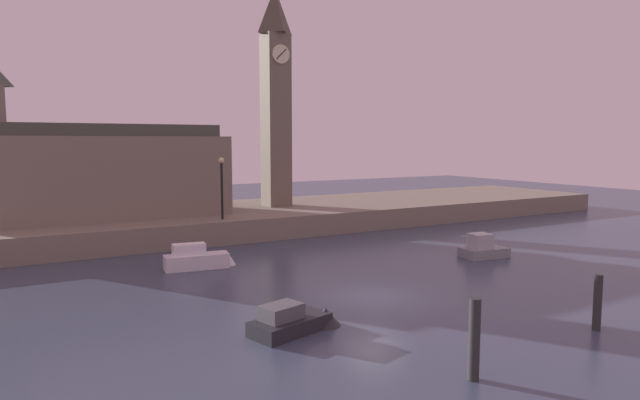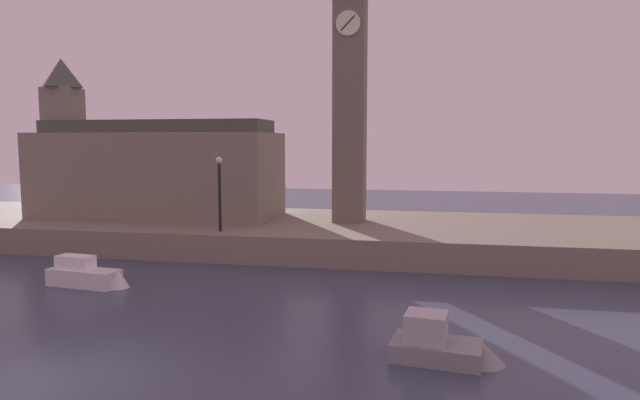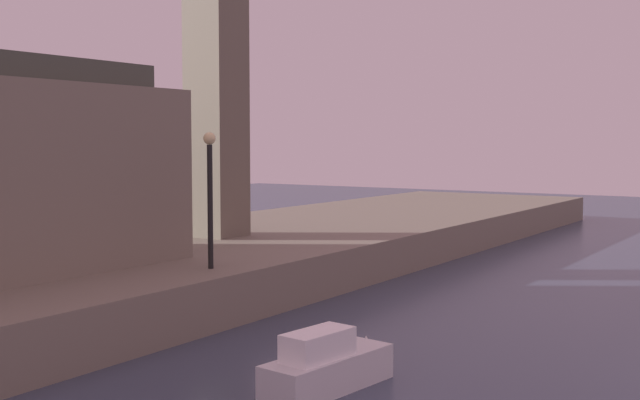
{
  "view_description": "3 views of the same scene",
  "coord_description": "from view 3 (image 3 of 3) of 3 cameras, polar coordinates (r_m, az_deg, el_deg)",
  "views": [
    {
      "loc": [
        -13.42,
        -18.71,
        6.59
      ],
      "look_at": [
        6.48,
        15.73,
        2.31
      ],
      "focal_mm": 31.19,
      "sensor_mm": 36.0,
      "label": 1
    },
    {
      "loc": [
        9.7,
        -12.09,
        6.25
      ],
      "look_at": [
        3.94,
        17.62,
        3.05
      ],
      "focal_mm": 30.59,
      "sensor_mm": 36.0,
      "label": 2
    },
    {
      "loc": [
        -18.82,
        -0.01,
        5.24
      ],
      "look_at": [
        6.09,
        16.11,
        3.04
      ],
      "focal_mm": 44.83,
      "sensor_mm": 36.0,
      "label": 3
    }
  ],
  "objects": [
    {
      "name": "boat_ferry_white",
      "position": [
        17.37,
        0.99,
        -11.6
      ],
      "size": [
        3.84,
        1.48,
        1.34
      ],
      "color": "silver",
      "rests_on": "ground"
    },
    {
      "name": "streetlamp",
      "position": [
        23.47,
        -7.86,
        1.13
      ],
      "size": [
        0.36,
        0.36,
        3.99
      ],
      "color": "black",
      "rests_on": "far_embankment"
    },
    {
      "name": "far_embankment",
      "position": [
        27.84,
        -13.72,
        -5.16
      ],
      "size": [
        70.0,
        12.0,
        1.5
      ],
      "primitive_type": "cube",
      "color": "slate",
      "rests_on": "ground"
    },
    {
      "name": "clock_tower",
      "position": [
        31.87,
        -7.45,
        12.91
      ],
      "size": [
        2.02,
        2.08,
        16.55
      ],
      "color": "#6B6051",
      "rests_on": "far_embankment"
    }
  ]
}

